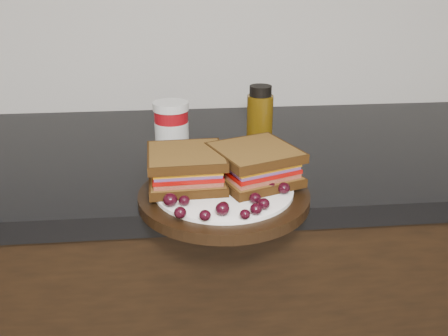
# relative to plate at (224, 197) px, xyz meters

# --- Properties ---
(base_cabinets) EXTENTS (3.96, 0.58, 0.86)m
(base_cabinets) POSITION_rel_plate_xyz_m (-0.12, 0.26, -0.48)
(base_cabinets) COLOR black
(base_cabinets) RESTS_ON ground_plane
(countertop) EXTENTS (3.98, 0.60, 0.04)m
(countertop) POSITION_rel_plate_xyz_m (-0.12, 0.26, -0.03)
(countertop) COLOR black
(countertop) RESTS_ON base_cabinets
(plate) EXTENTS (0.28, 0.28, 0.02)m
(plate) POSITION_rel_plate_xyz_m (0.00, 0.00, 0.00)
(plate) COLOR black
(plate) RESTS_ON countertop
(sandwich_left) EXTENTS (0.13, 0.13, 0.06)m
(sandwich_left) POSITION_rel_plate_xyz_m (-0.06, 0.02, 0.04)
(sandwich_left) COLOR brown
(sandwich_left) RESTS_ON plate
(sandwich_right) EXTENTS (0.16, 0.16, 0.06)m
(sandwich_right) POSITION_rel_plate_xyz_m (0.05, 0.03, 0.04)
(sandwich_right) COLOR brown
(sandwich_right) RESTS_ON plate
(grape_0) EXTENTS (0.02, 0.02, 0.02)m
(grape_0) POSITION_rel_plate_xyz_m (-0.09, -0.05, 0.03)
(grape_0) COLOR black
(grape_0) RESTS_ON plate
(grape_1) EXTENTS (0.02, 0.02, 0.02)m
(grape_1) POSITION_rel_plate_xyz_m (-0.07, -0.05, 0.02)
(grape_1) COLOR black
(grape_1) RESTS_ON plate
(grape_2) EXTENTS (0.02, 0.02, 0.02)m
(grape_2) POSITION_rel_plate_xyz_m (-0.07, -0.09, 0.02)
(grape_2) COLOR black
(grape_2) RESTS_ON plate
(grape_3) EXTENTS (0.02, 0.02, 0.02)m
(grape_3) POSITION_rel_plate_xyz_m (-0.04, -0.11, 0.02)
(grape_3) COLOR black
(grape_3) RESTS_ON plate
(grape_4) EXTENTS (0.02, 0.02, 0.02)m
(grape_4) POSITION_rel_plate_xyz_m (-0.01, -0.09, 0.02)
(grape_4) COLOR black
(grape_4) RESTS_ON plate
(grape_5) EXTENTS (0.02, 0.02, 0.02)m
(grape_5) POSITION_rel_plate_xyz_m (-0.01, -0.08, 0.02)
(grape_5) COLOR black
(grape_5) RESTS_ON plate
(grape_6) EXTENTS (0.02, 0.02, 0.01)m
(grape_6) POSITION_rel_plate_xyz_m (0.02, -0.11, 0.02)
(grape_6) COLOR black
(grape_6) RESTS_ON plate
(grape_7) EXTENTS (0.02, 0.02, 0.02)m
(grape_7) POSITION_rel_plate_xyz_m (0.04, -0.09, 0.02)
(grape_7) COLOR black
(grape_7) RESTS_ON plate
(grape_8) EXTENTS (0.02, 0.02, 0.02)m
(grape_8) POSITION_rel_plate_xyz_m (0.05, -0.08, 0.02)
(grape_8) COLOR black
(grape_8) RESTS_ON plate
(grape_9) EXTENTS (0.02, 0.02, 0.02)m
(grape_9) POSITION_rel_plate_xyz_m (0.04, -0.06, 0.02)
(grape_9) COLOR black
(grape_9) RESTS_ON plate
(grape_10) EXTENTS (0.02, 0.02, 0.02)m
(grape_10) POSITION_rel_plate_xyz_m (0.09, -0.03, 0.02)
(grape_10) COLOR black
(grape_10) RESTS_ON plate
(grape_11) EXTENTS (0.02, 0.02, 0.02)m
(grape_11) POSITION_rel_plate_xyz_m (0.07, -0.02, 0.02)
(grape_11) COLOR black
(grape_11) RESTS_ON plate
(grape_12) EXTENTS (0.02, 0.02, 0.02)m
(grape_12) POSITION_rel_plate_xyz_m (0.08, 0.00, 0.02)
(grape_12) COLOR black
(grape_12) RESTS_ON plate
(grape_13) EXTENTS (0.02, 0.02, 0.02)m
(grape_13) POSITION_rel_plate_xyz_m (0.08, 0.04, 0.02)
(grape_13) COLOR black
(grape_13) RESTS_ON plate
(grape_14) EXTENTS (0.01, 0.01, 0.01)m
(grape_14) POSITION_rel_plate_xyz_m (0.05, 0.06, 0.02)
(grape_14) COLOR black
(grape_14) RESTS_ON plate
(grape_15) EXTENTS (0.02, 0.02, 0.02)m
(grape_15) POSITION_rel_plate_xyz_m (-0.03, 0.04, 0.02)
(grape_15) COLOR black
(grape_15) RESTS_ON plate
(grape_16) EXTENTS (0.02, 0.02, 0.02)m
(grape_16) POSITION_rel_plate_xyz_m (-0.08, 0.04, 0.02)
(grape_16) COLOR black
(grape_16) RESTS_ON plate
(grape_17) EXTENTS (0.02, 0.02, 0.02)m
(grape_17) POSITION_rel_plate_xyz_m (-0.07, 0.02, 0.02)
(grape_17) COLOR black
(grape_17) RESTS_ON plate
(grape_18) EXTENTS (0.02, 0.02, 0.02)m
(grape_18) POSITION_rel_plate_xyz_m (-0.09, 0.01, 0.02)
(grape_18) COLOR black
(grape_18) RESTS_ON plate
(grape_19) EXTENTS (0.02, 0.02, 0.02)m
(grape_19) POSITION_rel_plate_xyz_m (-0.08, -0.01, 0.02)
(grape_19) COLOR black
(grape_19) RESTS_ON plate
(grape_20) EXTENTS (0.02, 0.02, 0.02)m
(grape_20) POSITION_rel_plate_xyz_m (-0.04, 0.03, 0.02)
(grape_20) COLOR black
(grape_20) RESTS_ON plate
(grape_21) EXTENTS (0.02, 0.02, 0.02)m
(grape_21) POSITION_rel_plate_xyz_m (-0.05, 0.01, 0.02)
(grape_21) COLOR black
(grape_21) RESTS_ON plate
(grape_22) EXTENTS (0.02, 0.02, 0.01)m
(grape_22) POSITION_rel_plate_xyz_m (-0.06, -0.01, 0.02)
(grape_22) COLOR black
(grape_22) RESTS_ON plate
(condiment_jar) EXTENTS (0.10, 0.10, 0.11)m
(condiment_jar) POSITION_rel_plate_xyz_m (-0.08, 0.24, 0.04)
(condiment_jar) COLOR maroon
(condiment_jar) RESTS_ON countertop
(oil_bottle) EXTENTS (0.07, 0.07, 0.14)m
(oil_bottle) POSITION_rel_plate_xyz_m (0.09, 0.20, 0.06)
(oil_bottle) COLOR #4A3307
(oil_bottle) RESTS_ON countertop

